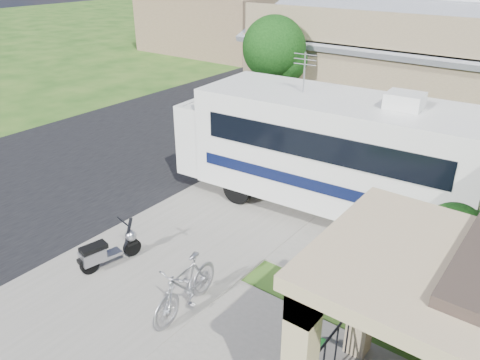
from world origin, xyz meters
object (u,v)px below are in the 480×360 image
Objects in this scene: shrub at (451,263)px; pickup_truck at (285,83)px; motorhome at (325,147)px; bicycle at (186,289)px; van at (337,60)px; garden_hose at (319,350)px; scooter at (106,251)px.

shrub reaches higher than pickup_truck.
motorhome reaches higher than pickup_truck.
van is (-7.15, 20.89, 0.28)m from bicycle.
bicycle is at bearing -166.54° from garden_hose.
pickup_truck is (-6.81, 8.89, -1.03)m from motorhome.
bicycle is 15.98m from pickup_truck.
bicycle is 0.33× the size of van.
shrub is 21.20m from van.
van is (-7.17, 15.31, -0.96)m from motorhome.
motorhome is 5.71m from bicycle.
garden_hose is at bearing 132.25° from pickup_truck.
scooter is 21.41m from van.
motorhome is 6.27m from scooter.
scooter is at bearing -172.87° from garden_hose.
van is at bearing 114.25° from scooter.
motorhome is 1.48× the size of pickup_truck.
pickup_truck is 15.23× the size of garden_hose.
van is at bearing 103.91° from bicycle.
shrub is at bearing 57.77° from garden_hose.
van is (-11.26, 17.95, -0.44)m from shrub.
garden_hose is at bearing -67.63° from van.
scooter is at bearing -155.96° from shrub.
shrub is 15.88m from pickup_truck.
motorhome reaches higher than van.
motorhome is at bearing 147.16° from shrub.
shrub reaches higher than scooter.
bicycle is (-0.03, -5.58, -1.24)m from motorhome.
garden_hose is (9.45, -13.83, -0.71)m from pickup_truck.
bicycle is (2.48, 0.00, 0.13)m from scooter.
pickup_truck is at bearing -90.27° from van.
pickup_truck is at bearing 124.36° from garden_hose.
shrub is at bearing 30.53° from bicycle.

